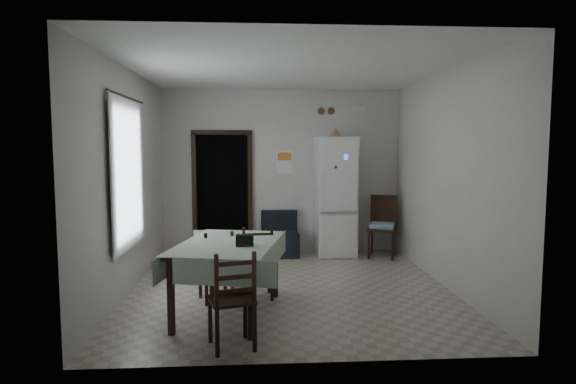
{
  "coord_description": "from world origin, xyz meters",
  "views": [
    {
      "loc": [
        -0.44,
        -6.3,
        1.9
      ],
      "look_at": [
        0.0,
        0.5,
        1.25
      ],
      "focal_mm": 30.0,
      "sensor_mm": 36.0,
      "label": 1
    }
  ],
  "objects_px": {
    "fridge": "(335,197)",
    "navy_seat": "(280,234)",
    "dining_table": "(229,278)",
    "corner_chair": "(382,227)",
    "dining_chair_far_left": "(216,265)",
    "dining_chair_far_right": "(257,261)",
    "dining_chair_near_head": "(232,298)"
  },
  "relations": [
    {
      "from": "fridge",
      "to": "navy_seat",
      "type": "relative_size",
      "value": 2.68
    },
    {
      "from": "dining_table",
      "to": "corner_chair",
      "type": "bearing_deg",
      "value": 59.16
    },
    {
      "from": "navy_seat",
      "to": "dining_chair_far_left",
      "type": "bearing_deg",
      "value": -112.84
    },
    {
      "from": "navy_seat",
      "to": "fridge",
      "type": "bearing_deg",
      "value": -2.18
    },
    {
      "from": "fridge",
      "to": "dining_chair_far_right",
      "type": "xyz_separation_m",
      "value": [
        -1.36,
        -2.3,
        -0.57
      ]
    },
    {
      "from": "corner_chair",
      "to": "fridge",
      "type": "bearing_deg",
      "value": -176.78
    },
    {
      "from": "fridge",
      "to": "dining_chair_near_head",
      "type": "xyz_separation_m",
      "value": [
        -1.6,
        -3.8,
        -0.56
      ]
    },
    {
      "from": "dining_table",
      "to": "dining_chair_far_left",
      "type": "distance_m",
      "value": 0.53
    },
    {
      "from": "corner_chair",
      "to": "dining_chair_far_right",
      "type": "relative_size",
      "value": 1.14
    },
    {
      "from": "navy_seat",
      "to": "dining_chair_near_head",
      "type": "distance_m",
      "value": 3.85
    },
    {
      "from": "corner_chair",
      "to": "dining_chair_far_left",
      "type": "height_order",
      "value": "corner_chair"
    },
    {
      "from": "dining_chair_near_head",
      "to": "dining_table",
      "type": "bearing_deg",
      "value": -100.85
    },
    {
      "from": "navy_seat",
      "to": "dining_table",
      "type": "height_order",
      "value": "dining_table"
    },
    {
      "from": "fridge",
      "to": "dining_chair_far_left",
      "type": "bearing_deg",
      "value": -130.23
    },
    {
      "from": "dining_table",
      "to": "dining_chair_far_right",
      "type": "xyz_separation_m",
      "value": [
        0.31,
        0.58,
        0.05
      ]
    },
    {
      "from": "dining_table",
      "to": "dining_chair_far_left",
      "type": "bearing_deg",
      "value": 122.92
    },
    {
      "from": "corner_chair",
      "to": "dining_chair_near_head",
      "type": "distance_m",
      "value": 4.27
    },
    {
      "from": "navy_seat",
      "to": "corner_chair",
      "type": "height_order",
      "value": "corner_chair"
    },
    {
      "from": "dining_chair_far_left",
      "to": "dining_table",
      "type": "bearing_deg",
      "value": 91.14
    },
    {
      "from": "fridge",
      "to": "dining_table",
      "type": "relative_size",
      "value": 1.3
    },
    {
      "from": "fridge",
      "to": "dining_table",
      "type": "height_order",
      "value": "fridge"
    },
    {
      "from": "corner_chair",
      "to": "dining_chair_far_left",
      "type": "xyz_separation_m",
      "value": [
        -2.64,
        -2.14,
        -0.09
      ]
    },
    {
      "from": "fridge",
      "to": "navy_seat",
      "type": "distance_m",
      "value": 1.16
    },
    {
      "from": "dining_table",
      "to": "dining_chair_near_head",
      "type": "bearing_deg",
      "value": -73.09
    },
    {
      "from": "fridge",
      "to": "dining_chair_far_right",
      "type": "distance_m",
      "value": 2.73
    },
    {
      "from": "navy_seat",
      "to": "dining_table",
      "type": "distance_m",
      "value": 2.97
    },
    {
      "from": "dining_chair_near_head",
      "to": "corner_chair",
      "type": "bearing_deg",
      "value": -139.41
    },
    {
      "from": "fridge",
      "to": "dining_table",
      "type": "distance_m",
      "value": 3.39
    },
    {
      "from": "fridge",
      "to": "dining_chair_near_head",
      "type": "height_order",
      "value": "fridge"
    },
    {
      "from": "fridge",
      "to": "dining_chair_near_head",
      "type": "relative_size",
      "value": 2.18
    },
    {
      "from": "corner_chair",
      "to": "dining_chair_far_right",
      "type": "height_order",
      "value": "corner_chair"
    },
    {
      "from": "dining_chair_far_right",
      "to": "dining_chair_near_head",
      "type": "bearing_deg",
      "value": 75.97
    }
  ]
}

